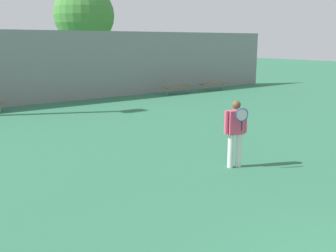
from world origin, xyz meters
TOP-DOWN VIEW (x-y plane):
  - tennis_player at (2.15, 4.94)m, footprint 0.56×0.48m
  - bench_courtside_near at (9.14, 16.05)m, footprint 1.94×0.40m
  - bench_by_gate at (11.88, 16.05)m, footprint 1.98×0.40m
  - back_fence at (0.00, 17.20)m, footprint 33.94×0.06m
  - tree_green_tall at (7.26, 23.85)m, footprint 4.01×4.01m

SIDE VIEW (x-z plane):
  - bench_courtside_near at x=9.14m, z-range 0.18..0.63m
  - bench_by_gate at x=11.88m, z-range 0.18..0.63m
  - tennis_player at x=2.15m, z-range 0.11..1.71m
  - back_fence at x=0.00m, z-range 0.00..3.44m
  - tree_green_tall at x=7.26m, z-range 1.27..7.89m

